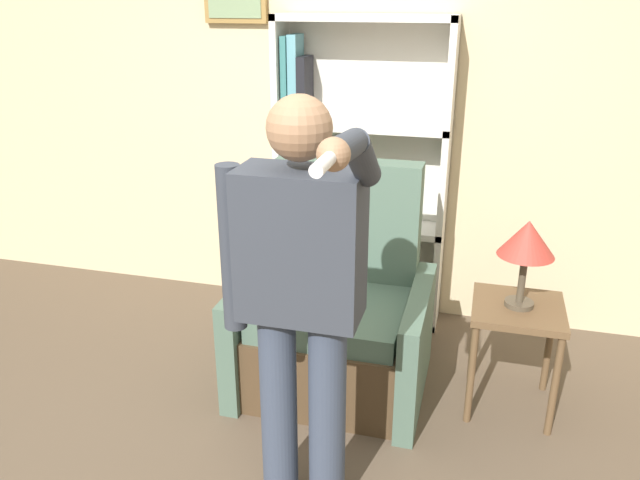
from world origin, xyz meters
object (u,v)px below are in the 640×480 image
object	(u,v)px
bookcase	(344,180)
table_lamp	(527,242)
person_standing	(300,291)
side_table	(516,324)
armchair	(336,319)

from	to	relation	value
bookcase	table_lamp	world-z (taller)	bookcase
person_standing	table_lamp	size ratio (longest dim) A/B	3.83
bookcase	side_table	xyz separation A→B (m)	(1.08, -0.81, -0.44)
side_table	table_lamp	size ratio (longest dim) A/B	1.31
armchair	person_standing	xyz separation A→B (m)	(0.08, -0.92, 0.62)
bookcase	armchair	world-z (taller)	bookcase
person_standing	side_table	distance (m)	1.35
side_table	table_lamp	bearing A→B (deg)	0.00
bookcase	side_table	bearing A→B (deg)	-37.00
bookcase	side_table	distance (m)	1.42
person_standing	side_table	bearing A→B (deg)	47.23
bookcase	armchair	size ratio (longest dim) A/B	1.60
side_table	table_lamp	distance (m)	0.44
person_standing	table_lamp	xyz separation A→B (m)	(0.85, 0.92, -0.07)
bookcase	person_standing	distance (m)	1.75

